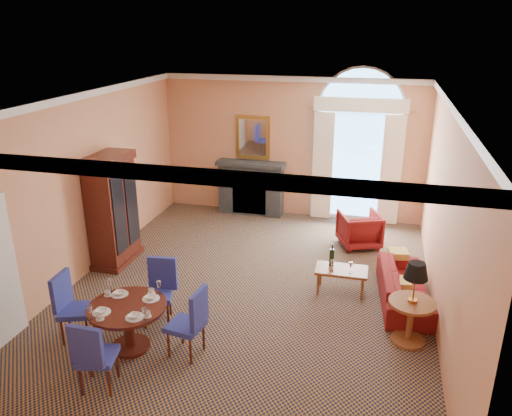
% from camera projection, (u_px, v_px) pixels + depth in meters
% --- Properties ---
extents(ground, '(7.50, 7.50, 0.00)m').
position_uv_depth(ground, '(249.00, 289.00, 8.55)').
color(ground, '#141E3F').
rests_on(ground, ground).
extents(room_envelope, '(6.04, 7.52, 3.45)m').
position_uv_depth(room_envelope, '(257.00, 136.00, 8.29)').
color(room_envelope, tan).
rests_on(room_envelope, ground).
extents(armoire, '(0.60, 1.06, 2.09)m').
position_uv_depth(armoire, '(113.00, 212.00, 9.21)').
color(armoire, '#3D150E').
rests_on(armoire, ground).
extents(dining_table, '(1.08, 1.08, 0.88)m').
position_uv_depth(dining_table, '(128.00, 316.00, 6.82)').
color(dining_table, '#3D150E').
rests_on(dining_table, ground).
extents(dining_chair_north, '(0.56, 0.56, 0.99)m').
position_uv_depth(dining_chair_north, '(160.00, 286.00, 7.51)').
color(dining_chair_north, navy).
rests_on(dining_chair_north, ground).
extents(dining_chair_south, '(0.53, 0.53, 0.99)m').
position_uv_depth(dining_chair_south, '(92.00, 353.00, 5.98)').
color(dining_chair_south, navy).
rests_on(dining_chair_south, ground).
extents(dining_chair_east, '(0.51, 0.51, 0.99)m').
position_uv_depth(dining_chair_east, '(192.00, 319.00, 6.68)').
color(dining_chair_east, navy).
rests_on(dining_chair_east, ground).
extents(dining_chair_west, '(0.56, 0.56, 0.99)m').
position_uv_depth(dining_chair_west, '(69.00, 302.00, 7.07)').
color(dining_chair_west, navy).
rests_on(dining_chair_west, ground).
extents(sofa, '(0.91, 1.93, 0.55)m').
position_uv_depth(sofa, '(404.00, 286.00, 8.08)').
color(sofa, maroon).
rests_on(sofa, ground).
extents(armchair, '(1.00, 1.02, 0.71)m').
position_uv_depth(armchair, '(359.00, 229.00, 10.09)').
color(armchair, maroon).
rests_on(armchair, ground).
extents(coffee_table, '(0.86, 0.48, 0.82)m').
position_uv_depth(coffee_table, '(340.00, 270.00, 8.32)').
color(coffee_table, brown).
rests_on(coffee_table, ground).
extents(side_table, '(0.65, 0.65, 1.23)m').
position_uv_depth(side_table, '(413.00, 295.00, 6.88)').
color(side_table, brown).
rests_on(side_table, ground).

